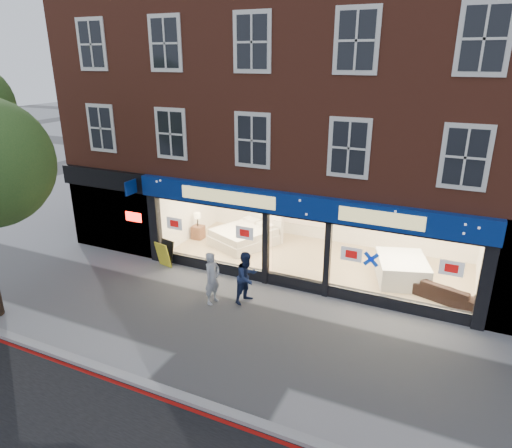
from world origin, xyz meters
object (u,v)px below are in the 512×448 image
Objects in this scene: sofa at (447,292)px; pedestrian_grey at (212,278)px; display_bed at (246,235)px; mattress_stack at (402,269)px; pedestrian_blue at (247,277)px; a_board at (165,254)px.

pedestrian_grey is at bearing 42.95° from sofa.
pedestrian_grey reaches higher than display_bed.
pedestrian_grey is (-5.10, -3.84, 0.35)m from mattress_stack.
pedestrian_blue is at bearing 42.32° from sofa.
a_board is 3.99m from pedestrian_blue.
display_bed is 1.54× the size of sofa.
display_bed is at bearing 22.32° from pedestrian_grey.
mattress_stack is (6.15, -0.65, 0.01)m from display_bed.
mattress_stack is at bearing -10.31° from sofa.
sofa is 9.61m from a_board.
pedestrian_grey is (2.90, -1.56, 0.35)m from a_board.
sofa is at bearing -28.65° from mattress_stack.
display_bed is at bearing 69.83° from a_board.
sofa is at bearing -48.77° from pedestrian_blue.
sofa is at bearing 12.39° from display_bed.
sofa is (7.65, -1.47, -0.09)m from display_bed.
sofa is (1.50, -0.82, -0.11)m from mattress_stack.
a_board is (-8.00, -2.28, -0.01)m from mattress_stack.
sofa is at bearing 20.84° from a_board.
display_bed reaches higher than a_board.
display_bed is 1.79× the size of pedestrian_blue.
pedestrian_blue is at bearing -40.28° from display_bed.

